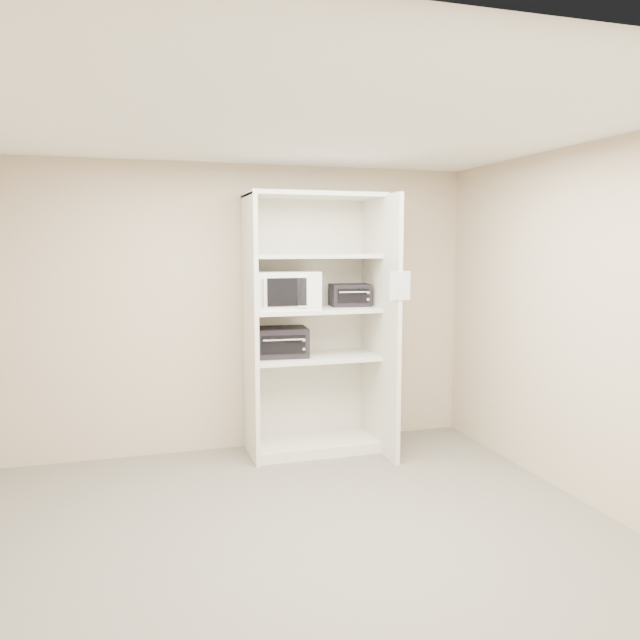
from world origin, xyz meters
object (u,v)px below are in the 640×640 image
object	(u,v)px
shelving_unit	(318,333)
toaster_oven_upper	(350,295)
microwave	(285,290)
toaster_oven_lower	(281,342)

from	to	relation	value
shelving_unit	toaster_oven_upper	world-z (taller)	shelving_unit
shelving_unit	toaster_oven_upper	xyz separation A→B (m)	(0.33, 0.05, 0.34)
microwave	toaster_oven_upper	world-z (taller)	microwave
microwave	toaster_oven_lower	bearing A→B (deg)	111.46
shelving_unit	toaster_oven_upper	bearing A→B (deg)	9.23
microwave	toaster_oven_lower	distance (m)	0.49
shelving_unit	microwave	bearing A→B (deg)	-171.74
microwave	toaster_oven_upper	distance (m)	0.67
shelving_unit	toaster_oven_lower	size ratio (longest dim) A/B	4.98
shelving_unit	toaster_oven_lower	xyz separation A→B (m)	(-0.36, 0.03, -0.08)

